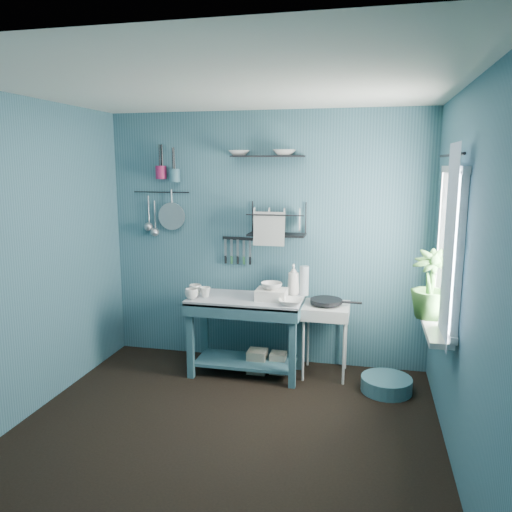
% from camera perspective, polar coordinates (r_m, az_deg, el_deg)
% --- Properties ---
extents(floor, '(3.20, 3.20, 0.00)m').
position_cam_1_polar(floor, '(3.99, -3.61, -19.43)').
color(floor, black).
rests_on(floor, ground).
extents(ceiling, '(3.20, 3.20, 0.00)m').
position_cam_1_polar(ceiling, '(3.50, -4.10, 18.85)').
color(ceiling, silver).
rests_on(ceiling, ground).
extents(wall_back, '(3.20, 0.00, 3.20)m').
position_cam_1_polar(wall_back, '(4.97, 1.10, 1.90)').
color(wall_back, '#355E6C').
rests_on(wall_back, ground).
extents(wall_front, '(3.20, 0.00, 3.20)m').
position_cam_1_polar(wall_front, '(2.20, -15.21, -9.46)').
color(wall_front, '#355E6C').
rests_on(wall_front, ground).
extents(wall_left, '(0.00, 3.00, 3.00)m').
position_cam_1_polar(wall_left, '(4.28, -24.86, -0.46)').
color(wall_left, '#355E6C').
rests_on(wall_left, ground).
extents(wall_right, '(0.00, 3.00, 3.00)m').
position_cam_1_polar(wall_right, '(3.45, 22.58, -2.69)').
color(wall_right, '#355E6C').
rests_on(wall_right, ground).
extents(work_counter, '(1.14, 0.72, 0.75)m').
position_cam_1_polar(work_counter, '(4.82, -1.16, -9.09)').
color(work_counter, '#305965').
rests_on(work_counter, floor).
extents(mug_left, '(0.12, 0.12, 0.10)m').
position_cam_1_polar(mug_left, '(4.68, -7.37, -4.31)').
color(mug_left, silver).
rests_on(mug_left, work_counter).
extents(mug_mid, '(0.14, 0.14, 0.09)m').
position_cam_1_polar(mug_mid, '(4.74, -5.82, -4.12)').
color(mug_mid, silver).
rests_on(mug_mid, work_counter).
extents(mug_right, '(0.17, 0.17, 0.10)m').
position_cam_1_polar(mug_right, '(4.84, -6.95, -3.83)').
color(mug_right, silver).
rests_on(mug_right, work_counter).
extents(wash_tub, '(0.28, 0.22, 0.10)m').
position_cam_1_polar(wash_tub, '(4.62, 1.78, -4.41)').
color(wash_tub, silver).
rests_on(wash_tub, work_counter).
extents(tub_bowl, '(0.20, 0.19, 0.06)m').
position_cam_1_polar(tub_bowl, '(4.60, 1.79, -3.44)').
color(tub_bowl, silver).
rests_on(tub_bowl, wash_tub).
extents(soap_bottle, '(0.11, 0.12, 0.30)m').
position_cam_1_polar(soap_bottle, '(4.78, 4.30, -2.70)').
color(soap_bottle, silver).
rests_on(soap_bottle, work_counter).
extents(water_bottle, '(0.09, 0.09, 0.28)m').
position_cam_1_polar(water_bottle, '(4.79, 5.51, -2.82)').
color(water_bottle, '#B1BEC5').
rests_on(water_bottle, work_counter).
extents(counter_bowl, '(0.22, 0.22, 0.05)m').
position_cam_1_polar(counter_bowl, '(4.47, 3.99, -5.25)').
color(counter_bowl, silver).
rests_on(counter_bowl, work_counter).
extents(hotplate_stand, '(0.45, 0.45, 0.69)m').
position_cam_1_polar(hotplate_stand, '(4.84, 7.91, -9.48)').
color(hotplate_stand, silver).
rests_on(hotplate_stand, floor).
extents(frying_pan, '(0.30, 0.30, 0.03)m').
position_cam_1_polar(frying_pan, '(4.73, 8.02, -5.12)').
color(frying_pan, black).
rests_on(frying_pan, hotplate_stand).
extents(knife_strip, '(0.32, 0.04, 0.03)m').
position_cam_1_polar(knife_strip, '(5.01, -2.09, 2.02)').
color(knife_strip, black).
rests_on(knife_strip, wall_back).
extents(dish_rack, '(0.55, 0.25, 0.32)m').
position_cam_1_polar(dish_rack, '(4.79, 2.40, 4.23)').
color(dish_rack, black).
rests_on(dish_rack, wall_back).
extents(upper_shelf, '(0.71, 0.21, 0.01)m').
position_cam_1_polar(upper_shelf, '(4.81, 1.35, 11.33)').
color(upper_shelf, black).
rests_on(upper_shelf, wall_back).
extents(shelf_bowl_left, '(0.23, 0.23, 0.05)m').
position_cam_1_polar(shelf_bowl_left, '(4.88, -1.96, 10.74)').
color(shelf_bowl_left, silver).
rests_on(shelf_bowl_left, upper_shelf).
extents(shelf_bowl_right, '(0.22, 0.22, 0.05)m').
position_cam_1_polar(shelf_bowl_right, '(4.79, 3.25, 11.49)').
color(shelf_bowl_right, silver).
rests_on(shelf_bowl_right, upper_shelf).
extents(utensil_cup_magenta, '(0.11, 0.11, 0.13)m').
position_cam_1_polar(utensil_cup_magenta, '(5.16, -10.80, 9.37)').
color(utensil_cup_magenta, '#981C4A').
rests_on(utensil_cup_magenta, wall_back).
extents(utensil_cup_teal, '(0.11, 0.11, 0.13)m').
position_cam_1_polar(utensil_cup_teal, '(5.11, -9.30, 9.08)').
color(utensil_cup_teal, '#3A6979').
rests_on(utensil_cup_teal, wall_back).
extents(colander, '(0.28, 0.03, 0.28)m').
position_cam_1_polar(colander, '(5.18, -9.61, 4.50)').
color(colander, '#A4A7AC').
rests_on(colander, wall_back).
extents(ladle_outer, '(0.01, 0.01, 0.30)m').
position_cam_1_polar(ladle_outer, '(5.29, -12.17, 5.14)').
color(ladle_outer, '#A4A7AC').
rests_on(ladle_outer, wall_back).
extents(ladle_inner, '(0.01, 0.01, 0.30)m').
position_cam_1_polar(ladle_inner, '(5.27, -11.49, 4.56)').
color(ladle_inner, '#A4A7AC').
rests_on(ladle_inner, wall_back).
extents(hook_rail, '(0.60, 0.01, 0.01)m').
position_cam_1_polar(hook_rail, '(5.23, -10.76, 7.18)').
color(hook_rail, black).
rests_on(hook_rail, wall_back).
extents(window_glass, '(0.00, 1.10, 1.10)m').
position_cam_1_polar(window_glass, '(3.86, 21.42, 0.97)').
color(window_glass, white).
rests_on(window_glass, wall_right).
extents(windowsill, '(0.16, 0.95, 0.04)m').
position_cam_1_polar(windowsill, '(3.98, 19.64, -7.39)').
color(windowsill, silver).
rests_on(windowsill, wall_right).
extents(curtain, '(0.00, 1.35, 1.35)m').
position_cam_1_polar(curtain, '(3.55, 21.13, 1.04)').
color(curtain, silver).
rests_on(curtain, wall_right).
extents(curtain_rod, '(0.02, 1.05, 0.02)m').
position_cam_1_polar(curtain_rod, '(3.81, 21.39, 10.70)').
color(curtain_rod, black).
rests_on(curtain_rod, wall_right).
extents(potted_plant, '(0.34, 0.34, 0.52)m').
position_cam_1_polar(potted_plant, '(4.00, 19.33, -3.07)').
color(potted_plant, '#316026').
rests_on(potted_plant, windowsill).
extents(storage_tin_large, '(0.18, 0.18, 0.22)m').
position_cam_1_polar(storage_tin_large, '(4.94, 0.15, -11.91)').
color(storage_tin_large, gray).
rests_on(storage_tin_large, floor).
extents(storage_tin_small, '(0.15, 0.15, 0.20)m').
position_cam_1_polar(storage_tin_small, '(4.93, 2.55, -12.07)').
color(storage_tin_small, gray).
rests_on(storage_tin_small, floor).
extents(floor_basin, '(0.45, 0.45, 0.13)m').
position_cam_1_polar(floor_basin, '(4.71, 14.68, -14.01)').
color(floor_basin, '#3E6E7B').
rests_on(floor_basin, floor).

